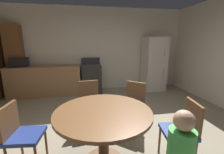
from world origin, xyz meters
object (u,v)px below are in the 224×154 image
at_px(chair_west, 20,132).
at_px(chair_north, 90,100).
at_px(oven_range, 92,78).
at_px(chair_northeast, 133,102).
at_px(dining_table, 103,122).
at_px(chair_east, 183,128).
at_px(refrigerator, 154,64).
at_px(microwave, 19,62).

xyz_separation_m(chair_west, chair_north, (0.91, 0.93, 0.00)).
bearing_deg(oven_range, chair_northeast, -73.25).
distance_m(oven_range, dining_table, 3.06).
bearing_deg(chair_east, refrigerator, -99.19).
bearing_deg(dining_table, refrigerator, 55.22).
relative_size(oven_range, chair_northeast, 1.26).
height_order(refrigerator, chair_north, refrigerator).
distance_m(refrigerator, chair_west, 4.28).
height_order(chair_east, chair_northeast, same).
distance_m(chair_west, chair_north, 1.30).
distance_m(microwave, chair_west, 3.16).
distance_m(refrigerator, microwave, 4.17).
height_order(oven_range, chair_north, oven_range).
height_order(oven_range, chair_northeast, oven_range).
relative_size(microwave, chair_northeast, 0.51).
relative_size(refrigerator, chair_west, 2.02).
bearing_deg(dining_table, chair_north, 97.37).
bearing_deg(chair_east, chair_west, 1.44).
bearing_deg(microwave, chair_west, -70.69).
bearing_deg(microwave, oven_range, 0.10).
relative_size(oven_range, refrigerator, 0.62).
xyz_separation_m(dining_table, chair_west, (-1.05, 0.11, -0.10)).
xyz_separation_m(chair_east, chair_northeast, (-0.37, 0.98, 0.00)).
bearing_deg(chair_west, dining_table, 0.00).
distance_m(chair_east, chair_west, 2.11).
xyz_separation_m(microwave, chair_northeast, (2.75, -2.25, -0.53)).
bearing_deg(microwave, refrigerator, -0.69).
bearing_deg(refrigerator, oven_range, 178.53).
bearing_deg(chair_east, oven_range, -62.95).
relative_size(dining_table, chair_east, 1.43).
height_order(microwave, chair_east, microwave).
height_order(oven_range, chair_east, oven_range).
bearing_deg(microwave, chair_northeast, -39.24).
height_order(chair_east, chair_north, same).
xyz_separation_m(refrigerator, chair_northeast, (-1.42, -2.19, -0.38)).
xyz_separation_m(oven_range, chair_west, (-1.04, -2.95, 0.03)).
relative_size(oven_range, chair_west, 1.26).
bearing_deg(chair_east, dining_table, 0.00).
bearing_deg(chair_north, chair_west, -51.79).
bearing_deg(chair_north, oven_range, 168.97).
xyz_separation_m(chair_east, chair_north, (-1.17, 1.21, 0.00)).
bearing_deg(chair_northeast, dining_table, -0.00).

